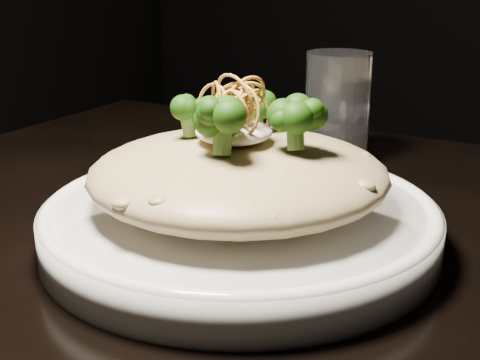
# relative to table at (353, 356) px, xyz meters

# --- Properties ---
(table) EXTENTS (1.10, 0.80, 0.75)m
(table) POSITION_rel_table_xyz_m (0.00, 0.00, 0.00)
(table) COLOR black
(table) RESTS_ON ground
(plate) EXTENTS (0.32, 0.32, 0.03)m
(plate) POSITION_rel_table_xyz_m (-0.10, -0.01, 0.10)
(plate) COLOR white
(plate) RESTS_ON table
(risotto) EXTENTS (0.24, 0.24, 0.05)m
(risotto) POSITION_rel_table_xyz_m (-0.10, -0.01, 0.14)
(risotto) COLOR brown
(risotto) RESTS_ON plate
(broccoli) EXTENTS (0.15, 0.15, 0.06)m
(broccoli) POSITION_rel_table_xyz_m (-0.10, -0.01, 0.20)
(broccoli) COLOR black
(broccoli) RESTS_ON risotto
(cheese) EXTENTS (0.06, 0.06, 0.02)m
(cheese) POSITION_rel_table_xyz_m (-0.10, -0.01, 0.18)
(cheese) COLOR white
(cheese) RESTS_ON risotto
(shallots) EXTENTS (0.06, 0.06, 0.04)m
(shallots) POSITION_rel_table_xyz_m (-0.10, -0.01, 0.20)
(shallots) COLOR brown
(shallots) RESTS_ON cheese
(drinking_glass) EXTENTS (0.09, 0.09, 0.13)m
(drinking_glass) POSITION_rel_table_xyz_m (-0.11, 0.24, 0.15)
(drinking_glass) COLOR white
(drinking_glass) RESTS_ON table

